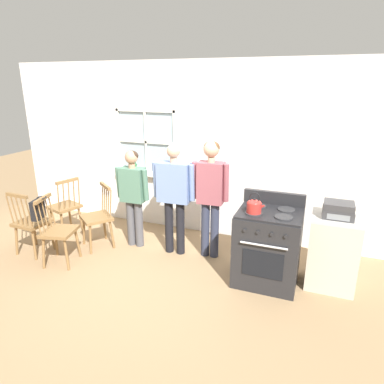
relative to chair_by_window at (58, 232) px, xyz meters
The scene contains 15 objects.
ground_plane 1.30m from the chair_by_window, 14.58° to the left, with size 16.00×16.00×0.00m, color #937551.
wall_back 2.28m from the chair_by_window, 54.58° to the left, with size 6.40×0.16×2.70m.
chair_by_window is the anchor object (origin of this frame).
chair_near_wall 0.65m from the chair_by_window, 71.85° to the left, with size 0.58×0.57×0.95m.
chair_center_cluster 0.97m from the chair_by_window, 124.86° to the left, with size 0.51×0.52×0.95m.
chair_near_stove 0.56m from the chair_by_window, behind, with size 0.44×0.42×0.95m.
person_elderly_left 1.16m from the chair_by_window, 50.52° to the left, with size 0.51×0.22×1.45m.
person_teen_center 1.67m from the chair_by_window, 31.96° to the left, with size 0.61×0.23×1.59m.
person_adult_right 2.14m from the chair_by_window, 26.53° to the left, with size 0.51×0.24×1.65m.
stove 2.77m from the chair_by_window, 11.62° to the left, with size 0.75×0.68×1.08m.
kettle 2.64m from the chair_by_window, ahead, with size 0.21×0.17×0.25m.
potted_plant 1.72m from the chair_by_window, 80.60° to the left, with size 0.15×0.15×0.26m.
handbag 0.40m from the chair_by_window, 165.82° to the right, with size 0.22×0.24×0.31m.
side_counter 3.53m from the chair_by_window, 12.22° to the left, with size 0.55×0.50×0.90m.
stereo 3.56m from the chair_by_window, 11.89° to the left, with size 0.34×0.29×0.18m.
Camera 1 is at (2.02, -3.58, 2.38)m, focal length 32.00 mm.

